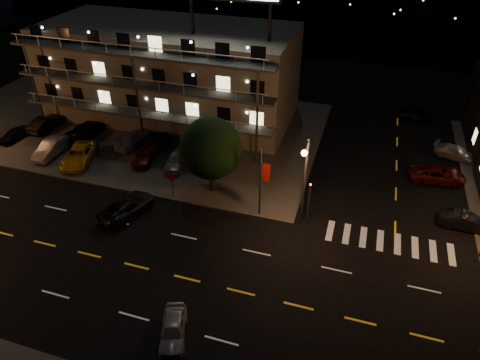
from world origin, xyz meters
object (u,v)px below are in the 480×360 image
(tree, at_px, (210,150))
(lot_car_2, at_px, (79,155))
(road_car_west, at_px, (127,207))
(side_car_0, at_px, (467,222))
(lot_car_7, at_px, (133,138))
(road_car_east, at_px, (173,329))
(lot_car_4, at_px, (176,160))

(tree, distance_m, lot_car_2, 14.67)
(tree, xyz_separation_m, road_car_west, (-5.67, -5.18, -3.62))
(tree, bearing_deg, lot_car_2, 177.94)
(tree, bearing_deg, side_car_0, 3.52)
(side_car_0, height_order, road_car_west, road_car_west)
(tree, xyz_separation_m, lot_car_2, (-14.25, 0.51, -3.43))
(road_car_west, bearing_deg, lot_car_2, -15.43)
(lot_car_7, bearing_deg, lot_car_2, 59.80)
(lot_car_2, height_order, road_car_east, lot_car_2)
(lot_car_2, xyz_separation_m, road_car_east, (17.35, -15.51, -0.25))
(tree, height_order, lot_car_4, tree)
(lot_car_7, xyz_separation_m, side_car_0, (32.17, -3.90, -0.20))
(lot_car_4, distance_m, lot_car_7, 6.59)
(lot_car_7, bearing_deg, tree, 160.29)
(road_car_west, bearing_deg, lot_car_4, -78.72)
(tree, xyz_separation_m, lot_car_4, (-4.73, 2.63, -3.48))
(road_car_east, distance_m, road_car_west, 13.17)
(tree, xyz_separation_m, side_car_0, (21.38, 1.31, -3.64))
(road_car_east, xyz_separation_m, road_car_west, (-8.77, 9.82, 0.07))
(lot_car_2, height_order, side_car_0, lot_car_2)
(lot_car_4, relative_size, lot_car_7, 0.81)
(side_car_0, bearing_deg, tree, 97.79)
(tree, height_order, road_car_east, tree)
(lot_car_4, relative_size, road_car_west, 0.80)
(tree, xyz_separation_m, road_car_east, (3.10, -15.00, -3.68))
(lot_car_2, bearing_deg, lot_car_4, -2.17)
(road_car_west, bearing_deg, tree, -119.48)
(lot_car_2, relative_size, side_car_0, 1.29)
(lot_car_4, bearing_deg, road_car_west, -105.46)
(lot_car_2, relative_size, lot_car_4, 1.32)
(tree, relative_size, lot_car_2, 1.32)
(lot_car_7, bearing_deg, road_car_east, 130.59)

